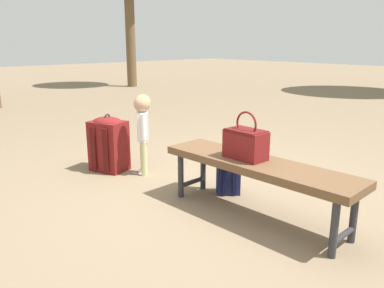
{
  "coord_description": "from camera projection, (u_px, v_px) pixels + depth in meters",
  "views": [
    {
      "loc": [
        -2.25,
        2.32,
        1.32
      ],
      "look_at": [
        0.2,
        0.09,
        0.45
      ],
      "focal_mm": 36.67,
      "sensor_mm": 36.0,
      "label": 1
    }
  ],
  "objects": [
    {
      "name": "ground_plane",
      "position": [
        215.0,
        196.0,
        3.46
      ],
      "size": [
        40.0,
        40.0,
        0.0
      ],
      "primitive_type": "plane",
      "color": "#7F6B51",
      "rests_on": "ground"
    },
    {
      "name": "park_bench",
      "position": [
        257.0,
        168.0,
        2.96
      ],
      "size": [
        1.61,
        0.46,
        0.45
      ],
      "color": "brown",
      "rests_on": "ground"
    },
    {
      "name": "handbag",
      "position": [
        246.0,
        143.0,
        2.98
      ],
      "size": [
        0.32,
        0.19,
        0.37
      ],
      "color": "maroon",
      "rests_on": "park_bench"
    },
    {
      "name": "child_standing",
      "position": [
        143.0,
        122.0,
        3.9
      ],
      "size": [
        0.19,
        0.17,
        0.82
      ],
      "color": "#CCCC8C",
      "rests_on": "ground"
    },
    {
      "name": "backpack_large",
      "position": [
        109.0,
        142.0,
        4.09
      ],
      "size": [
        0.42,
        0.38,
        0.6
      ],
      "color": "maroon",
      "rests_on": "ground"
    },
    {
      "name": "backpack_small",
      "position": [
        228.0,
        175.0,
        3.48
      ],
      "size": [
        0.24,
        0.25,
        0.34
      ],
      "color": "#191E4C",
      "rests_on": "ground"
    }
  ]
}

